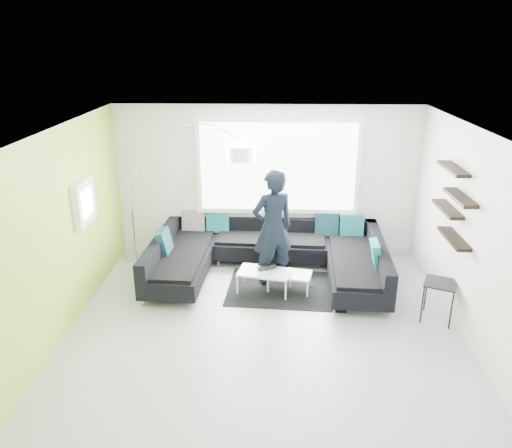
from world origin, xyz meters
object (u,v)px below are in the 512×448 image
at_px(sectional_sofa, 268,259).
at_px(arc_lamp, 130,195).
at_px(coffee_table, 277,281).
at_px(person, 273,228).
at_px(laptop, 268,269).
at_px(side_table, 438,301).

relative_size(sectional_sofa, arc_lamp, 1.61).
bearing_deg(coffee_table, person, 116.73).
xyz_separation_m(sectional_sofa, person, (0.07, -0.13, 0.61)).
distance_m(sectional_sofa, laptop, 0.40).
relative_size(side_table, laptop, 1.53).
relative_size(coffee_table, arc_lamp, 0.43).
bearing_deg(coffee_table, side_table, -6.90).
height_order(arc_lamp, person, arc_lamp).
bearing_deg(arc_lamp, side_table, -28.28).
height_order(coffee_table, arc_lamp, arc_lamp).
height_order(coffee_table, laptop, laptop).
height_order(sectional_sofa, laptop, sectional_sofa).
distance_m(sectional_sofa, person, 0.63).
height_order(arc_lamp, laptop, arc_lamp).
bearing_deg(arc_lamp, sectional_sofa, -23.31).
bearing_deg(arc_lamp, laptop, -31.31).
height_order(person, laptop, person).
xyz_separation_m(arc_lamp, laptop, (2.50, -1.17, -0.88)).
bearing_deg(laptop, side_table, -42.35).
relative_size(arc_lamp, laptop, 6.34).
relative_size(coffee_table, person, 0.55).
xyz_separation_m(side_table, person, (-2.41, 1.12, 0.68)).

